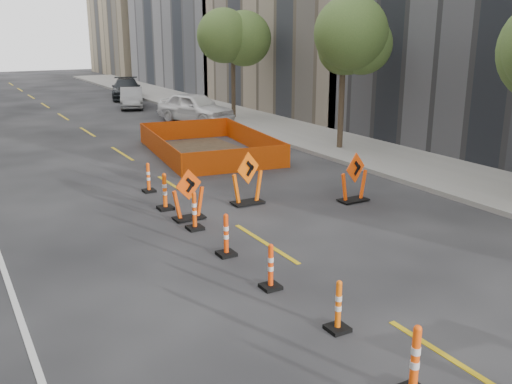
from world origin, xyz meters
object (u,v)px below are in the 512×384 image
parked_car_mid (132,98)px  parked_car_far (126,89)px  channelizer_5 (194,211)px  chevron_sign_right (354,177)px  channelizer_2 (338,306)px  channelizer_7 (148,177)px  channelizer_6 (165,191)px  channelizer_3 (271,266)px  chevron_sign_center (248,178)px  channelizer_4 (226,235)px  parked_car_near (195,108)px  channelizer_1 (415,361)px  chevron_sign_left (188,194)px

parked_car_mid → parked_car_far: parked_car_far is taller
channelizer_5 → chevron_sign_right: (5.22, -0.05, 0.25)m
channelizer_2 → channelizer_7: bearing=89.6°
channelizer_5 → channelizer_7: bearing=88.0°
channelizer_6 → channelizer_7: 2.02m
channelizer_3 → chevron_sign_center: 5.84m
channelizer_4 → parked_car_near: 19.83m
channelizer_7 → parked_car_far: parked_car_far is taller
channelizer_1 → parked_car_far: (7.30, 37.30, 0.18)m
chevron_sign_right → parked_car_far: (1.96, 29.30, -0.01)m
channelizer_1 → chevron_sign_right: 9.62m
channelizer_3 → parked_car_near: size_ratio=0.20×
channelizer_2 → parked_car_near: bearing=72.4°
channelizer_7 → chevron_sign_right: chevron_sign_right is taller
channelizer_5 → chevron_sign_left: size_ratio=0.72×
channelizer_7 → parked_car_mid: 20.86m
chevron_sign_center → chevron_sign_right: 3.23m
channelizer_5 → chevron_sign_center: chevron_sign_center is taller
channelizer_3 → channelizer_5: size_ratio=0.94×
channelizer_2 → parked_car_far: 35.99m
channelizer_4 → channelizer_5: 2.01m
chevron_sign_right → parked_car_far: chevron_sign_right is taller
channelizer_2 → parked_car_far: parked_car_far is taller
channelizer_2 → chevron_sign_right: chevron_sign_right is taller
channelizer_7 → chevron_sign_center: chevron_sign_center is taller
channelizer_6 → chevron_sign_left: bearing=-77.9°
channelizer_3 → chevron_sign_right: bearing=36.8°
channelizer_1 → parked_car_mid: 32.67m
channelizer_1 → chevron_sign_right: chevron_sign_right is taller
chevron_sign_center → parked_car_far: 28.37m
parked_car_near → channelizer_4: bearing=-131.4°
parked_car_near → chevron_sign_right: bearing=-116.7°
chevron_sign_right → chevron_sign_left: bearing=153.2°
channelizer_5 → parked_car_far: bearing=76.2°
parked_car_near → parked_car_far: size_ratio=0.94×
parked_car_far → chevron_sign_left: bearing=-87.1°
channelizer_5 → chevron_sign_right: 5.23m
channelizer_4 → chevron_sign_right: (5.30, 1.96, 0.25)m
channelizer_7 → parked_car_mid: size_ratio=0.24×
chevron_sign_right → chevron_sign_center: bearing=138.6°
channelizer_7 → chevron_sign_left: bearing=-89.1°
channelizer_6 → channelizer_1: bearing=-90.3°
channelizer_6 → parked_car_near: parked_car_near is taller
channelizer_4 → parked_car_near: size_ratio=0.21×
parked_car_near → channelizer_2: bearing=-127.4°
channelizer_4 → parked_car_near: parked_car_near is taller
chevron_sign_right → parked_car_far: size_ratio=0.30×
channelizer_2 → chevron_sign_left: chevron_sign_left is taller
channelizer_6 → parked_car_far: (7.24, 27.24, 0.20)m
channelizer_4 → channelizer_6: (0.03, 4.02, 0.03)m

